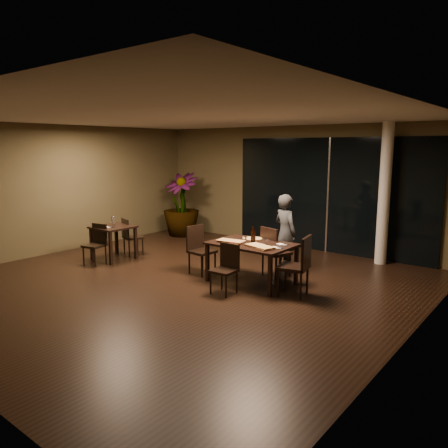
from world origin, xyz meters
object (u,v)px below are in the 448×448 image
bottle_c (253,234)px  chair_side_far (130,235)px  chair_side_near (97,242)px  diner (285,233)px  potted_plant (181,204)px  chair_main_right (299,263)px  chair_main_left (199,247)px  chair_main_far (273,249)px  bottle_b (254,236)px  bottle_a (252,235)px  side_table (113,232)px  main_table (252,247)px  chair_main_near (226,266)px

bottle_c → chair_side_far: bearing=-177.9°
chair_side_near → diner: 4.02m
potted_plant → bottle_c: 4.66m
chair_main_right → chair_side_near: chair_main_right is taller
chair_main_left → potted_plant: (-2.92, 2.51, 0.35)m
chair_main_far → bottle_b: bottle_b is taller
chair_main_left → chair_main_right: size_ratio=0.92×
bottle_a → bottle_b: (0.08, -0.07, -0.01)m
bottle_b → potted_plant: bearing=150.2°
chair_side_near → bottle_b: 3.59m
chair_side_near → bottle_c: size_ratio=2.89×
bottle_b → chair_side_far: bearing=-179.3°
chair_main_far → bottle_a: bearing=87.0°
chair_main_right → diner: (-0.94, 1.15, 0.21)m
side_table → chair_main_left: size_ratio=0.84×
chair_side_near → bottle_a: (3.34, 1.03, 0.41)m
potted_plant → chair_main_left: bearing=-40.7°
main_table → bottle_a: bottle_a is taller
chair_main_near → potted_plant: bearing=139.9°
chair_side_far → bottle_a: (3.37, 0.11, 0.40)m
chair_main_left → bottle_a: bottle_a is taller
chair_main_left → chair_main_right: 2.21m
chair_side_far → potted_plant: 2.54m
main_table → bottle_b: size_ratio=5.83×
chair_main_near → diner: (0.11, 1.76, 0.31)m
chair_main_far → main_table: bearing=93.1°
bottle_b → side_table: bearing=-171.5°
side_table → chair_side_near: bearing=-87.9°
chair_side_far → bottle_a: 3.40m
main_table → chair_main_left: (-1.17, -0.13, -0.14)m
chair_main_right → potted_plant: potted_plant is taller
chair_main_left → chair_side_far: (-2.24, 0.10, -0.05)m
side_table → chair_main_right: size_ratio=0.78×
bottle_b → chair_main_right: bearing=-7.1°
chair_main_right → chair_side_near: size_ratio=1.20×
chair_side_far → diner: bearing=-143.8°
main_table → chair_main_right: size_ratio=1.46×
bottle_c → chair_side_near: bearing=-162.6°
side_table → bottle_c: 3.43m
bottle_a → side_table: bearing=-170.2°
chair_main_far → bottle_a: 0.61m
chair_main_far → bottle_a: size_ratio=3.56×
bottle_c → chair_main_right: bearing=-11.0°
bottle_b → chair_main_near: bearing=-94.8°
chair_side_near → potted_plant: bearing=91.3°
chair_main_right → chair_side_far: 4.45m
chair_side_near → chair_main_left: bearing=9.7°
chair_main_left → diner: size_ratio=0.61×
chair_main_near → potted_plant: size_ratio=0.48×
bottle_b → main_table: bearing=-165.3°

